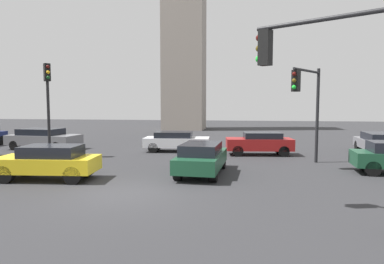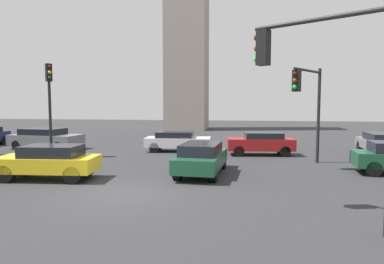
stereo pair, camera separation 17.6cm
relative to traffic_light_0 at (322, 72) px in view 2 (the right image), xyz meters
name	(u,v)px [view 2 (the right image)]	position (x,y,z in m)	size (l,w,h in m)	color
ground_plane	(122,194)	(-6.12, 1.88, -3.92)	(104.65, 104.65, 0.00)	#2D2D30
traffic_light_0	(322,72)	(0.00, 0.00, 0.00)	(3.18, 2.00, 5.44)	black
traffic_light_1	(49,93)	(-13.06, 8.92, -0.18)	(0.47, 0.46, 5.39)	black
traffic_light_3	(308,95)	(1.11, 8.30, -0.40)	(1.78, 2.61, 4.94)	black
car_0	(49,161)	(-9.89, 3.55, -3.16)	(4.14, 2.05, 1.42)	yellow
car_1	(261,143)	(-0.97, 11.70, -3.18)	(4.10, 2.00, 1.38)	maroon
car_3	(384,143)	(6.38, 12.86, -3.19)	(2.40, 4.73, 1.35)	slate
car_5	(177,141)	(-6.29, 12.43, -3.22)	(4.28, 1.97, 1.30)	silver
car_6	(202,158)	(-3.81, 5.57, -3.18)	(2.02, 4.39, 1.39)	#19472D
car_7	(46,138)	(-15.54, 12.28, -3.16)	(4.93, 2.51, 1.41)	slate
skyline_tower	(187,19)	(-9.00, 31.85, 9.29)	(4.81, 4.81, 26.43)	gray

